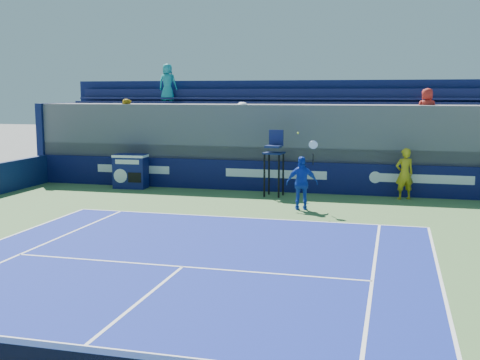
% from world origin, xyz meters
% --- Properties ---
extents(ball_person, '(0.80, 0.67, 1.87)m').
position_xyz_m(ball_person, '(4.84, 16.55, 0.94)').
color(ball_person, gold).
rests_on(ball_person, apron).
extents(back_hoarding, '(20.40, 0.21, 1.20)m').
position_xyz_m(back_hoarding, '(0.00, 17.10, 0.60)').
color(back_hoarding, '#0B1042').
rests_on(back_hoarding, ground).
extents(match_clock, '(1.36, 0.79, 1.40)m').
position_xyz_m(match_clock, '(-5.86, 16.47, 0.74)').
color(match_clock, '#101652').
rests_on(match_clock, ground).
extents(umpire_chair, '(0.77, 0.77, 2.48)m').
position_xyz_m(umpire_chair, '(0.13, 16.07, 1.53)').
color(umpire_chair, black).
rests_on(umpire_chair, ground).
extents(tennis_player, '(1.10, 0.61, 2.57)m').
position_xyz_m(tennis_player, '(1.55, 13.68, 0.90)').
color(tennis_player, '#163BB3').
rests_on(tennis_player, apron).
extents(stadium_seating, '(21.00, 4.05, 5.17)m').
position_xyz_m(stadium_seating, '(-0.02, 19.15, 1.84)').
color(stadium_seating, '#55555A').
rests_on(stadium_seating, ground).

